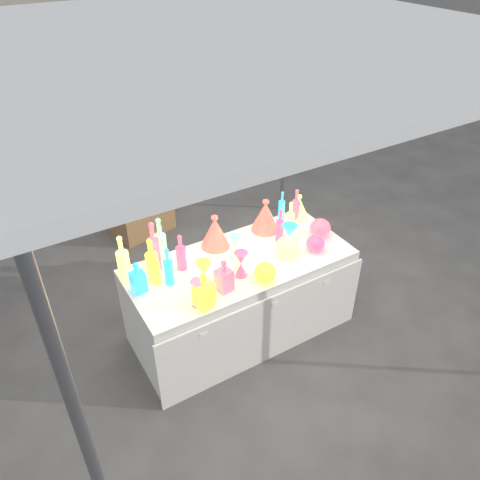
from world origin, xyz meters
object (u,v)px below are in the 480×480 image
display_table (241,297)px  hourglass_0 (198,293)px  bottle_0 (152,259)px  globe_0 (265,273)px  lampshade_0 (215,231)px  decanter_0 (204,290)px  cardboard_box_closed (140,212)px

display_table → hourglass_0: (-0.51, -0.27, 0.48)m
bottle_0 → globe_0: bottle_0 is taller
hourglass_0 → lampshade_0: 0.71m
globe_0 → decanter_0: bearing=-178.9°
display_table → lampshade_0: lampshade_0 is taller
display_table → decanter_0: (-0.48, -0.30, 0.52)m
globe_0 → display_table: bearing=97.0°
decanter_0 → display_table: bearing=14.2°
hourglass_0 → lampshade_0: bearing=52.0°
bottle_0 → lampshade_0: size_ratio=1.24×
hourglass_0 → globe_0: size_ratio=1.24×
decanter_0 → globe_0: (0.51, 0.01, -0.07)m
display_table → cardboard_box_closed: 1.95m
lampshade_0 → decanter_0: bearing=-127.1°
cardboard_box_closed → bottle_0: bottle_0 is taller
display_table → globe_0: bearing=-83.0°
bottle_0 → decanter_0: (0.19, -0.46, -0.03)m
decanter_0 → hourglass_0: size_ratio=1.36×
hourglass_0 → lampshade_0: size_ratio=0.73×
cardboard_box_closed → globe_0: (0.19, -2.23, 0.59)m
cardboard_box_closed → hourglass_0: size_ratio=3.02×
decanter_0 → hourglass_0: decanter_0 is taller
display_table → bottle_0: (-0.67, 0.16, 0.55)m
display_table → cardboard_box_closed: display_table is taller
display_table → cardboard_box_closed: size_ratio=2.91×
decanter_0 → lampshade_0: bearing=37.1°
bottle_0 → decanter_0: 0.50m
display_table → bottle_0: size_ratio=5.22×
lampshade_0 → bottle_0: bearing=-170.4°
bottle_0 → hourglass_0: size_ratio=1.69×
display_table → lampshade_0: size_ratio=6.47×
globe_0 → cardboard_box_closed: bearing=95.0°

